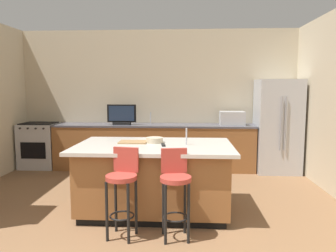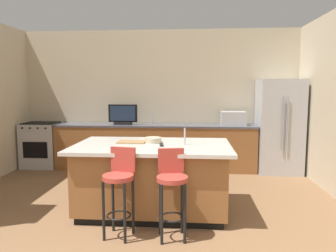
# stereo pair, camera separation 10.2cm
# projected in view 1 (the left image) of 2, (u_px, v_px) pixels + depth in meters

# --- Properties ---
(wall_back) EXTENTS (6.21, 0.12, 2.84)m
(wall_back) POSITION_uv_depth(u_px,v_px,m) (158.00, 99.00, 6.76)
(wall_back) COLOR beige
(wall_back) RESTS_ON ground_plane
(counter_back) EXTENTS (4.03, 0.62, 0.92)m
(counter_back) POSITION_uv_depth(u_px,v_px,m) (154.00, 147.00, 6.50)
(counter_back) COLOR brown
(counter_back) RESTS_ON ground_plane
(kitchen_island) EXTENTS (2.04, 1.24, 0.91)m
(kitchen_island) POSITION_uv_depth(u_px,v_px,m) (154.00, 178.00, 4.24)
(kitchen_island) COLOR black
(kitchen_island) RESTS_ON ground_plane
(refrigerator) EXTENTS (0.82, 0.75, 1.81)m
(refrigerator) POSITION_uv_depth(u_px,v_px,m) (277.00, 126.00, 6.25)
(refrigerator) COLOR #B7BABF
(refrigerator) RESTS_ON ground_plane
(range_oven) EXTENTS (0.73, 0.63, 0.94)m
(range_oven) POSITION_uv_depth(u_px,v_px,m) (40.00, 145.00, 6.64)
(range_oven) COLOR #B7BABF
(range_oven) RESTS_ON ground_plane
(microwave) EXTENTS (0.48, 0.36, 0.27)m
(microwave) POSITION_uv_depth(u_px,v_px,m) (232.00, 118.00, 6.34)
(microwave) COLOR #B7BABF
(microwave) RESTS_ON counter_back
(tv_monitor) EXTENTS (0.58, 0.16, 0.40)m
(tv_monitor) POSITION_uv_depth(u_px,v_px,m) (122.00, 115.00, 6.41)
(tv_monitor) COLOR black
(tv_monitor) RESTS_ON counter_back
(sink_faucet_back) EXTENTS (0.02, 0.02, 0.24)m
(sink_faucet_back) POSITION_uv_depth(u_px,v_px,m) (151.00, 118.00, 6.54)
(sink_faucet_back) COLOR #B2B2B7
(sink_faucet_back) RESTS_ON counter_back
(sink_faucet_island) EXTENTS (0.02, 0.02, 0.22)m
(sink_faucet_island) POSITION_uv_depth(u_px,v_px,m) (186.00, 136.00, 4.15)
(sink_faucet_island) COLOR #B2B2B7
(sink_faucet_island) RESTS_ON kitchen_island
(bar_stool_left) EXTENTS (0.34, 0.36, 0.99)m
(bar_stool_left) POSITION_uv_depth(u_px,v_px,m) (123.00, 184.00, 3.51)
(bar_stool_left) COLOR #B23D33
(bar_stool_left) RESTS_ON ground_plane
(bar_stool_right) EXTENTS (0.34, 0.36, 0.98)m
(bar_stool_right) POSITION_uv_depth(u_px,v_px,m) (175.00, 186.00, 3.48)
(bar_stool_right) COLOR #B23D33
(bar_stool_right) RESTS_ON ground_plane
(fruit_bowl) EXTENTS (0.22, 0.22, 0.07)m
(fruit_bowl) POSITION_uv_depth(u_px,v_px,m) (155.00, 140.00, 4.32)
(fruit_bowl) COLOR beige
(fruit_bowl) RESTS_ON kitchen_island
(tv_remote) EXTENTS (0.07, 0.17, 0.02)m
(tv_remote) POSITION_uv_depth(u_px,v_px,m) (163.00, 145.00, 4.10)
(tv_remote) COLOR black
(tv_remote) RESTS_ON kitchen_island
(cutting_board) EXTENTS (0.37, 0.26, 0.02)m
(cutting_board) POSITION_uv_depth(u_px,v_px,m) (133.00, 142.00, 4.32)
(cutting_board) COLOR #A87F51
(cutting_board) RESTS_ON kitchen_island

